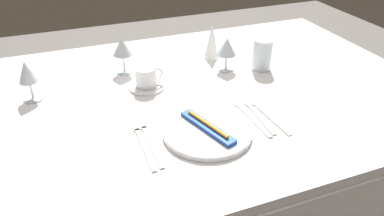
{
  "coord_description": "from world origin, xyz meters",
  "views": [
    {
      "loc": [
        -0.34,
        -1.04,
        1.37
      ],
      "look_at": [
        -0.0,
        -0.13,
        0.76
      ],
      "focal_mm": 33.67,
      "sensor_mm": 36.0,
      "label": 1
    }
  ],
  "objects_px": {
    "wine_glass_right": "(227,48)",
    "toothbrush_package": "(207,127)",
    "fork_inner": "(143,143)",
    "spoon_tea": "(264,112)",
    "spoon_soup": "(247,114)",
    "wine_glass_centre": "(27,74)",
    "fork_outer": "(150,141)",
    "spoon_dessert": "(255,112)",
    "dinner_plate": "(206,131)",
    "drink_tumbler": "(262,56)",
    "coffee_cup_left": "(147,76)",
    "napkin_folded": "(212,42)",
    "wine_glass_left": "(122,48)"
  },
  "relations": [
    {
      "from": "spoon_dessert",
      "to": "spoon_tea",
      "type": "relative_size",
      "value": 0.93
    },
    {
      "from": "dinner_plate",
      "to": "napkin_folded",
      "type": "distance_m",
      "value": 0.55
    },
    {
      "from": "spoon_tea",
      "to": "fork_inner",
      "type": "bearing_deg",
      "value": -176.86
    },
    {
      "from": "toothbrush_package",
      "to": "drink_tumbler",
      "type": "distance_m",
      "value": 0.5
    },
    {
      "from": "spoon_soup",
      "to": "wine_glass_centre",
      "type": "bearing_deg",
      "value": 151.84
    },
    {
      "from": "spoon_soup",
      "to": "spoon_dessert",
      "type": "distance_m",
      "value": 0.03
    },
    {
      "from": "fork_outer",
      "to": "fork_inner",
      "type": "relative_size",
      "value": 1.0
    },
    {
      "from": "toothbrush_package",
      "to": "spoon_tea",
      "type": "distance_m",
      "value": 0.22
    },
    {
      "from": "fork_inner",
      "to": "spoon_dessert",
      "type": "xyz_separation_m",
      "value": [
        0.38,
        0.03,
        -0.0
      ]
    },
    {
      "from": "fork_inner",
      "to": "spoon_tea",
      "type": "bearing_deg",
      "value": 3.14
    },
    {
      "from": "spoon_soup",
      "to": "wine_glass_centre",
      "type": "distance_m",
      "value": 0.73
    },
    {
      "from": "coffee_cup_left",
      "to": "napkin_folded",
      "type": "relative_size",
      "value": 0.69
    },
    {
      "from": "fork_outer",
      "to": "spoon_tea",
      "type": "bearing_deg",
      "value": 2.64
    },
    {
      "from": "dinner_plate",
      "to": "drink_tumbler",
      "type": "relative_size",
      "value": 2.16
    },
    {
      "from": "toothbrush_package",
      "to": "dinner_plate",
      "type": "bearing_deg",
      "value": 180.0
    },
    {
      "from": "wine_glass_centre",
      "to": "toothbrush_package",
      "type": "bearing_deg",
      "value": -39.67
    },
    {
      "from": "dinner_plate",
      "to": "spoon_dessert",
      "type": "height_order",
      "value": "dinner_plate"
    },
    {
      "from": "fork_outer",
      "to": "coffee_cup_left",
      "type": "bearing_deg",
      "value": 76.62
    },
    {
      "from": "toothbrush_package",
      "to": "spoon_tea",
      "type": "height_order",
      "value": "toothbrush_package"
    },
    {
      "from": "dinner_plate",
      "to": "coffee_cup_left",
      "type": "height_order",
      "value": "coffee_cup_left"
    },
    {
      "from": "dinner_plate",
      "to": "wine_glass_left",
      "type": "bearing_deg",
      "value": 106.14
    },
    {
      "from": "drink_tumbler",
      "to": "toothbrush_package",
      "type": "bearing_deg",
      "value": -138.32
    },
    {
      "from": "toothbrush_package",
      "to": "fork_outer",
      "type": "relative_size",
      "value": 0.91
    },
    {
      "from": "wine_glass_right",
      "to": "toothbrush_package",
      "type": "bearing_deg",
      "value": -122.52
    },
    {
      "from": "dinner_plate",
      "to": "wine_glass_right",
      "type": "height_order",
      "value": "wine_glass_right"
    },
    {
      "from": "fork_inner",
      "to": "wine_glass_right",
      "type": "height_order",
      "value": "wine_glass_right"
    },
    {
      "from": "spoon_tea",
      "to": "wine_glass_centre",
      "type": "xyz_separation_m",
      "value": [
        -0.69,
        0.35,
        0.09
      ]
    },
    {
      "from": "toothbrush_package",
      "to": "wine_glass_left",
      "type": "height_order",
      "value": "wine_glass_left"
    },
    {
      "from": "fork_inner",
      "to": "spoon_soup",
      "type": "bearing_deg",
      "value": 5.54
    },
    {
      "from": "spoon_soup",
      "to": "napkin_folded",
      "type": "bearing_deg",
      "value": 81.52
    },
    {
      "from": "fork_outer",
      "to": "wine_glass_right",
      "type": "xyz_separation_m",
      "value": [
        0.4,
        0.35,
        0.09
      ]
    },
    {
      "from": "toothbrush_package",
      "to": "fork_inner",
      "type": "xyz_separation_m",
      "value": [
        -0.19,
        0.02,
        -0.02
      ]
    },
    {
      "from": "fork_inner",
      "to": "spoon_dessert",
      "type": "distance_m",
      "value": 0.38
    },
    {
      "from": "spoon_soup",
      "to": "spoon_dessert",
      "type": "bearing_deg",
      "value": -4.93
    },
    {
      "from": "napkin_folded",
      "to": "drink_tumbler",
      "type": "bearing_deg",
      "value": -48.71
    },
    {
      "from": "fork_outer",
      "to": "spoon_soup",
      "type": "height_order",
      "value": "spoon_soup"
    },
    {
      "from": "spoon_soup",
      "to": "napkin_folded",
      "type": "height_order",
      "value": "napkin_folded"
    },
    {
      "from": "fork_outer",
      "to": "wine_glass_centre",
      "type": "relative_size",
      "value": 1.63
    },
    {
      "from": "spoon_tea",
      "to": "drink_tumbler",
      "type": "xyz_separation_m",
      "value": [
        0.15,
        0.29,
        0.05
      ]
    },
    {
      "from": "fork_outer",
      "to": "coffee_cup_left",
      "type": "height_order",
      "value": "coffee_cup_left"
    },
    {
      "from": "spoon_tea",
      "to": "wine_glass_right",
      "type": "relative_size",
      "value": 1.68
    },
    {
      "from": "napkin_folded",
      "to": "fork_outer",
      "type": "bearing_deg",
      "value": -129.83
    },
    {
      "from": "dinner_plate",
      "to": "fork_outer",
      "type": "xyz_separation_m",
      "value": [
        -0.16,
        0.02,
        -0.01
      ]
    },
    {
      "from": "wine_glass_centre",
      "to": "wine_glass_left",
      "type": "distance_m",
      "value": 0.35
    },
    {
      "from": "spoon_soup",
      "to": "coffee_cup_left",
      "type": "bearing_deg",
      "value": 131.77
    },
    {
      "from": "spoon_dessert",
      "to": "coffee_cup_left",
      "type": "xyz_separation_m",
      "value": [
        -0.28,
        0.29,
        0.04
      ]
    },
    {
      "from": "spoon_soup",
      "to": "wine_glass_left",
      "type": "distance_m",
      "value": 0.54
    },
    {
      "from": "dinner_plate",
      "to": "wine_glass_left",
      "type": "distance_m",
      "value": 0.52
    },
    {
      "from": "fork_inner",
      "to": "spoon_dessert",
      "type": "relative_size",
      "value": 1.11
    },
    {
      "from": "coffee_cup_left",
      "to": "toothbrush_package",
      "type": "bearing_deg",
      "value": -74.92
    }
  ]
}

